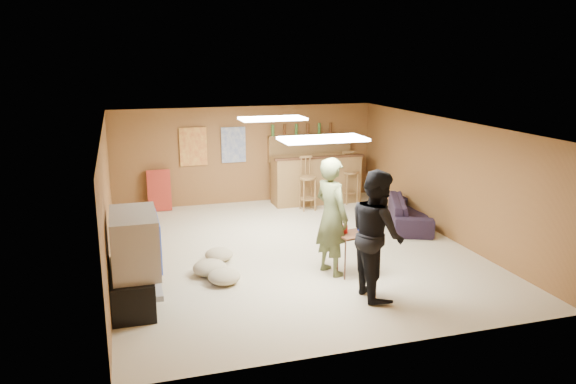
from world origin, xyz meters
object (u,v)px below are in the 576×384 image
object	(u,v)px
tv_body	(135,242)
person_black	(377,234)
person_olive	(331,216)
sofa	(410,212)
tray_table	(353,254)
bar_counter	(316,179)

from	to	relation	value
tv_body	person_black	size ratio (longest dim) A/B	0.61
person_olive	sofa	xyz separation A→B (m)	(2.42, 1.90, -0.65)
sofa	tray_table	world-z (taller)	tray_table
person_black	tray_table	xyz separation A→B (m)	(0.00, 0.78, -0.57)
bar_counter	person_olive	size ratio (longest dim) A/B	1.09
bar_counter	tray_table	world-z (taller)	bar_counter
person_olive	tray_table	world-z (taller)	person_olive
bar_counter	person_black	size ratio (longest dim) A/B	1.10
sofa	person_olive	bearing A→B (deg)	150.99
bar_counter	sofa	bearing A→B (deg)	-61.71
person_olive	tray_table	distance (m)	0.68
person_olive	sofa	distance (m)	3.14
person_black	sofa	distance (m)	3.61
person_black	sofa	bearing A→B (deg)	-33.96
bar_counter	person_olive	distance (m)	4.32
sofa	tray_table	distance (m)	2.96
person_olive	person_black	distance (m)	1.01
tv_body	bar_counter	distance (m)	6.09
tv_body	person_olive	world-z (taller)	person_olive
bar_counter	tv_body	bearing A→B (deg)	-133.00
tv_body	person_olive	xyz separation A→B (m)	(2.93, 0.32, 0.02)
tray_table	tv_body	bearing A→B (deg)	-177.42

